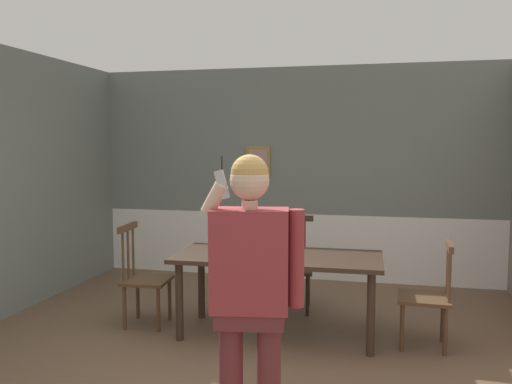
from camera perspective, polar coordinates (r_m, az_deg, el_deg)
ground_plane at (r=4.26m, az=-2.67°, el=-19.42°), size 6.92×6.92×0.00m
room_back_partition at (r=6.97m, az=4.27°, el=1.55°), size 5.36×0.17×2.77m
dining_table at (r=4.92m, az=2.37°, el=-7.80°), size 1.90×0.87×0.76m
chair_near_window at (r=4.93m, az=18.09°, el=-10.58°), size 0.46×0.46×0.93m
chair_by_doorway at (r=5.35m, az=-12.05°, el=-9.00°), size 0.45×0.45×0.99m
chair_at_table_head at (r=5.74m, az=3.72°, el=-7.90°), size 0.52×0.52×0.99m
person_figure at (r=3.05m, az=-0.55°, el=-9.53°), size 0.59×0.31×1.72m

